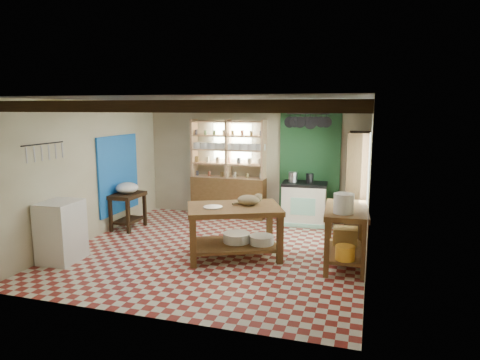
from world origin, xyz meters
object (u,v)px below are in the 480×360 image
(work_table, at_px, (234,231))
(stove, at_px, (304,203))
(cat, at_px, (248,200))
(prep_table, at_px, (128,211))
(white_cabinet, at_px, (61,231))
(right_counter, at_px, (345,237))

(work_table, xyz_separation_m, stove, (0.82, 2.33, 0.02))
(work_table, bearing_deg, cat, 11.31)
(stove, relative_size, cat, 2.41)
(prep_table, xyz_separation_m, cat, (2.79, -0.80, 0.57))
(work_table, bearing_deg, stove, 46.50)
(prep_table, distance_m, cat, 2.96)
(prep_table, distance_m, white_cabinet, 1.97)
(work_table, height_order, stove, stove)
(work_table, bearing_deg, prep_table, 135.83)
(right_counter, distance_m, cat, 1.66)
(right_counter, bearing_deg, prep_table, 166.23)
(prep_table, bearing_deg, stove, 23.56)
(prep_table, bearing_deg, cat, -14.53)
(white_cabinet, distance_m, cat, 3.08)
(stove, bearing_deg, prep_table, -161.13)
(prep_table, distance_m, right_counter, 4.45)
(white_cabinet, bearing_deg, prep_table, 86.77)
(white_cabinet, relative_size, cat, 2.57)
(prep_table, relative_size, cat, 1.93)
(work_table, xyz_separation_m, prep_table, (-2.58, 0.94, -0.06))
(prep_table, relative_size, right_counter, 0.57)
(prep_table, xyz_separation_m, white_cabinet, (-0.02, -1.96, 0.12))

